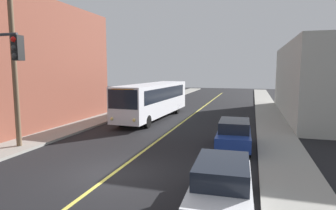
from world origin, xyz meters
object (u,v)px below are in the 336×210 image
(parked_car_blue, at_px, (234,134))
(utility_pole_near, at_px, (12,35))
(parked_car_white, at_px, (222,185))
(city_bus, at_px, (154,99))

(parked_car_blue, relative_size, utility_pole_near, 0.40)
(parked_car_white, height_order, parked_car_blue, same)
(city_bus, xyz_separation_m, parked_car_blue, (7.69, -8.11, -0.98))
(city_bus, bearing_deg, parked_car_white, -63.44)
(city_bus, relative_size, parked_car_blue, 2.75)
(city_bus, xyz_separation_m, parked_car_white, (7.77, -15.54, -0.98))
(parked_car_blue, xyz_separation_m, utility_pole_near, (-11.68, -3.51, 5.44))
(utility_pole_near, bearing_deg, parked_car_white, -18.41)
(city_bus, bearing_deg, utility_pole_near, -108.95)
(parked_car_blue, bearing_deg, utility_pole_near, -163.25)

